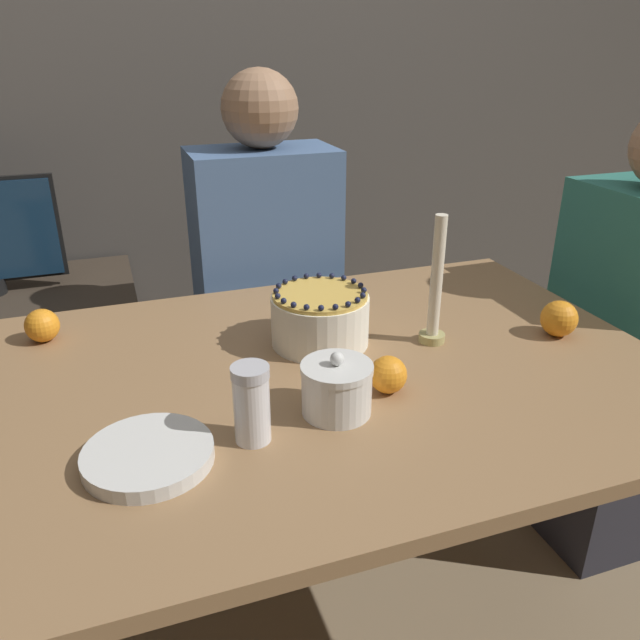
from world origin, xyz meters
TOP-DOWN VIEW (x-y plane):
  - ground_plane at (0.00, 0.00)m, footprint 12.00×12.00m
  - wall_behind at (0.00, 1.40)m, footprint 8.00×0.05m
  - dining_table at (0.00, 0.00)m, footprint 1.38×0.94m
  - cake at (0.04, 0.11)m, footprint 0.20×0.20m
  - sugar_bowl at (-0.02, -0.15)m, footprint 0.12×0.12m
  - sugar_shaker at (-0.18, -0.18)m, footprint 0.06×0.06m
  - plate_stack at (-0.34, -0.19)m, footprint 0.20×0.20m
  - candle at (0.27, 0.04)m, footprint 0.06×0.06m
  - orange_fruit_0 at (-0.51, 0.31)m, footprint 0.07×0.07m
  - orange_fruit_1 at (0.09, -0.12)m, footprint 0.07×0.07m
  - orange_fruit_2 at (0.54, -0.02)m, footprint 0.08×0.08m
  - person_man_blue_shirt at (0.07, 0.67)m, footprint 0.40×0.34m
  - person_woman_floral at (0.89, 0.10)m, footprint 0.34×0.40m
  - side_cabinet at (-0.74, 1.09)m, footprint 0.88×0.52m

SIDE VIEW (x-z plane):
  - ground_plane at x=0.00m, z-range 0.00..0.00m
  - side_cabinet at x=-0.74m, z-range 0.00..0.58m
  - person_woman_floral at x=0.89m, z-range -0.08..1.12m
  - person_man_blue_shirt at x=0.07m, z-range -0.08..1.18m
  - dining_table at x=0.00m, z-range 0.26..1.00m
  - plate_stack at x=-0.34m, z-range 0.74..0.76m
  - orange_fruit_1 at x=0.09m, z-range 0.74..0.81m
  - orange_fruit_0 at x=-0.51m, z-range 0.74..0.81m
  - orange_fruit_2 at x=0.54m, z-range 0.74..0.82m
  - sugar_bowl at x=-0.02m, z-range 0.73..0.85m
  - cake at x=0.04m, z-range 0.73..0.86m
  - sugar_shaker at x=-0.18m, z-range 0.74..0.87m
  - candle at x=0.27m, z-range 0.71..0.99m
  - wall_behind at x=0.00m, z-range 0.00..2.60m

